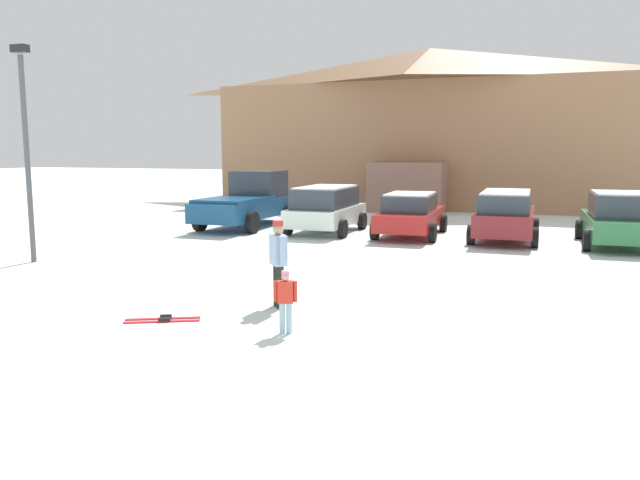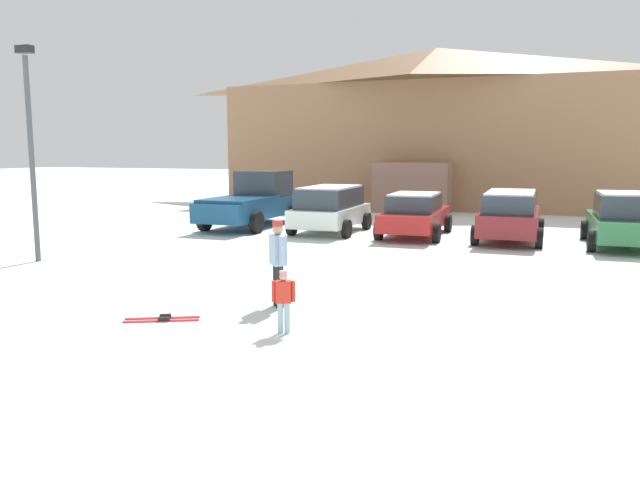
{
  "view_description": "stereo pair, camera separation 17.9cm",
  "coord_description": "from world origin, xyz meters",
  "px_view_note": "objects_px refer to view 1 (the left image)",
  "views": [
    {
      "loc": [
        2.79,
        -5.62,
        2.99
      ],
      "look_at": [
        -1.3,
        5.75,
        1.24
      ],
      "focal_mm": 35.0,
      "sensor_mm": 36.0,
      "label": 1
    },
    {
      "loc": [
        2.96,
        -5.56,
        2.99
      ],
      "look_at": [
        -1.3,
        5.75,
        1.24
      ],
      "focal_mm": 35.0,
      "sensor_mm": 36.0,
      "label": 2
    }
  ],
  "objects_px": {
    "parked_maroon_van": "(505,214)",
    "skier_adult_in_blue_parka": "(278,259)",
    "parked_green_coupe": "(619,219)",
    "skier_child_in_red_jacket": "(285,298)",
    "pickup_truck": "(249,201)",
    "parked_red_sedan": "(411,214)",
    "ski_lodge": "(428,126)",
    "parked_white_suv": "(326,208)",
    "pair_of_skis": "(163,319)",
    "lamp_post": "(26,142)"
  },
  "relations": [
    {
      "from": "parked_maroon_van",
      "to": "skier_adult_in_blue_parka",
      "type": "xyz_separation_m",
      "value": [
        -3.53,
        -10.71,
        0.05
      ]
    },
    {
      "from": "parked_green_coupe",
      "to": "skier_child_in_red_jacket",
      "type": "relative_size",
      "value": 4.31
    },
    {
      "from": "pickup_truck",
      "to": "parked_red_sedan",
      "type": "bearing_deg",
      "value": -5.65
    },
    {
      "from": "skier_child_in_red_jacket",
      "to": "skier_adult_in_blue_parka",
      "type": "relative_size",
      "value": 0.63
    },
    {
      "from": "ski_lodge",
      "to": "parked_green_coupe",
      "type": "xyz_separation_m",
      "value": [
        8.38,
        -13.4,
        -3.41
      ]
    },
    {
      "from": "parked_white_suv",
      "to": "skier_child_in_red_jacket",
      "type": "distance_m",
      "value": 12.67
    },
    {
      "from": "skier_adult_in_blue_parka",
      "to": "pair_of_skis",
      "type": "height_order",
      "value": "skier_adult_in_blue_parka"
    },
    {
      "from": "parked_maroon_van",
      "to": "pair_of_skis",
      "type": "distance_m",
      "value": 13.33
    },
    {
      "from": "ski_lodge",
      "to": "pair_of_skis",
      "type": "height_order",
      "value": "ski_lodge"
    },
    {
      "from": "parked_maroon_van",
      "to": "pickup_truck",
      "type": "relative_size",
      "value": 0.79
    },
    {
      "from": "parked_red_sedan",
      "to": "lamp_post",
      "type": "height_order",
      "value": "lamp_post"
    },
    {
      "from": "ski_lodge",
      "to": "pickup_truck",
      "type": "relative_size",
      "value": 3.8
    },
    {
      "from": "skier_adult_in_blue_parka",
      "to": "lamp_post",
      "type": "xyz_separation_m",
      "value": [
        -8.15,
        2.23,
        2.24
      ]
    },
    {
      "from": "ski_lodge",
      "to": "lamp_post",
      "type": "height_order",
      "value": "ski_lodge"
    },
    {
      "from": "skier_child_in_red_jacket",
      "to": "skier_adult_in_blue_parka",
      "type": "distance_m",
      "value": 1.8
    },
    {
      "from": "parked_maroon_van",
      "to": "skier_child_in_red_jacket",
      "type": "height_order",
      "value": "parked_maroon_van"
    },
    {
      "from": "skier_child_in_red_jacket",
      "to": "pair_of_skis",
      "type": "height_order",
      "value": "skier_child_in_red_jacket"
    },
    {
      "from": "parked_green_coupe",
      "to": "pair_of_skis",
      "type": "relative_size",
      "value": 3.47
    },
    {
      "from": "parked_red_sedan",
      "to": "skier_child_in_red_jacket",
      "type": "relative_size",
      "value": 4.41
    },
    {
      "from": "parked_maroon_van",
      "to": "pair_of_skis",
      "type": "xyz_separation_m",
      "value": [
        -5.06,
        -12.3,
        -0.87
      ]
    },
    {
      "from": "skier_child_in_red_jacket",
      "to": "lamp_post",
      "type": "relative_size",
      "value": 0.18
    },
    {
      "from": "parked_green_coupe",
      "to": "lamp_post",
      "type": "height_order",
      "value": "lamp_post"
    },
    {
      "from": "parked_maroon_van",
      "to": "skier_child_in_red_jacket",
      "type": "xyz_separation_m",
      "value": [
        -2.72,
        -12.28,
        -0.3
      ]
    },
    {
      "from": "parked_white_suv",
      "to": "pickup_truck",
      "type": "xyz_separation_m",
      "value": [
        -3.46,
        0.76,
        0.09
      ]
    },
    {
      "from": "parked_white_suv",
      "to": "parked_green_coupe",
      "type": "xyz_separation_m",
      "value": [
        9.65,
        -0.07,
        -0.05
      ]
    },
    {
      "from": "pickup_truck",
      "to": "lamp_post",
      "type": "bearing_deg",
      "value": -102.14
    },
    {
      "from": "skier_adult_in_blue_parka",
      "to": "lamp_post",
      "type": "distance_m",
      "value": 8.75
    },
    {
      "from": "parked_maroon_van",
      "to": "pickup_truck",
      "type": "xyz_separation_m",
      "value": [
        -9.72,
        0.64,
        0.1
      ]
    },
    {
      "from": "parked_green_coupe",
      "to": "pair_of_skis",
      "type": "xyz_separation_m",
      "value": [
        -8.45,
        -12.12,
        -0.83
      ]
    },
    {
      "from": "ski_lodge",
      "to": "parked_white_suv",
      "type": "bearing_deg",
      "value": -95.46
    },
    {
      "from": "parked_maroon_van",
      "to": "skier_adult_in_blue_parka",
      "type": "relative_size",
      "value": 2.72
    },
    {
      "from": "parked_red_sedan",
      "to": "pickup_truck",
      "type": "xyz_separation_m",
      "value": [
        -6.55,
        0.65,
        0.22
      ]
    },
    {
      "from": "parked_red_sedan",
      "to": "parked_green_coupe",
      "type": "height_order",
      "value": "parked_green_coupe"
    },
    {
      "from": "pickup_truck",
      "to": "parked_green_coupe",
      "type": "bearing_deg",
      "value": -3.61
    },
    {
      "from": "pickup_truck",
      "to": "skier_adult_in_blue_parka",
      "type": "bearing_deg",
      "value": -61.39
    },
    {
      "from": "parked_white_suv",
      "to": "skier_child_in_red_jacket",
      "type": "bearing_deg",
      "value": -73.76
    },
    {
      "from": "skier_child_in_red_jacket",
      "to": "lamp_post",
      "type": "distance_m",
      "value": 10.07
    },
    {
      "from": "parked_red_sedan",
      "to": "pair_of_skis",
      "type": "distance_m",
      "value": 12.47
    },
    {
      "from": "parked_red_sedan",
      "to": "ski_lodge",
      "type": "bearing_deg",
      "value": 97.82
    },
    {
      "from": "parked_green_coupe",
      "to": "skier_child_in_red_jacket",
      "type": "height_order",
      "value": "parked_green_coupe"
    },
    {
      "from": "parked_green_coupe",
      "to": "pickup_truck",
      "type": "distance_m",
      "value": 13.14
    },
    {
      "from": "parked_maroon_van",
      "to": "parked_green_coupe",
      "type": "distance_m",
      "value": 3.4
    },
    {
      "from": "parked_white_suv",
      "to": "pickup_truck",
      "type": "relative_size",
      "value": 0.71
    },
    {
      "from": "parked_maroon_van",
      "to": "parked_green_coupe",
      "type": "height_order",
      "value": "parked_green_coupe"
    },
    {
      "from": "pair_of_skis",
      "to": "parked_white_suv",
      "type": "bearing_deg",
      "value": 95.65
    },
    {
      "from": "parked_white_suv",
      "to": "lamp_post",
      "type": "relative_size",
      "value": 0.72
    },
    {
      "from": "parked_maroon_van",
      "to": "skier_child_in_red_jacket",
      "type": "bearing_deg",
      "value": -102.49
    },
    {
      "from": "parked_white_suv",
      "to": "skier_adult_in_blue_parka",
      "type": "relative_size",
      "value": 2.44
    },
    {
      "from": "skier_adult_in_blue_parka",
      "to": "pair_of_skis",
      "type": "relative_size",
      "value": 1.28
    },
    {
      "from": "ski_lodge",
      "to": "skier_adult_in_blue_parka",
      "type": "relative_size",
      "value": 13.17
    }
  ]
}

